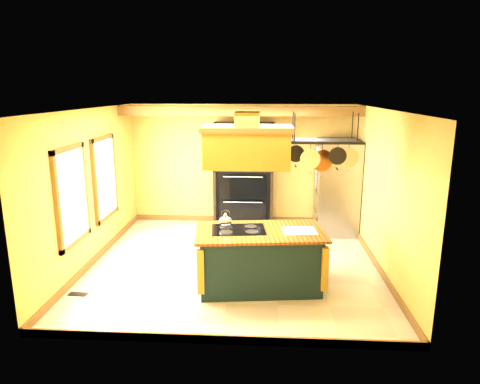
# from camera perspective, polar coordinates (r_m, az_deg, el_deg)

# --- Properties ---
(floor) EXTENTS (5.00, 5.00, 0.00)m
(floor) POSITION_cam_1_polar(r_m,az_deg,el_deg) (7.72, -0.81, -9.46)
(floor) COLOR beige
(floor) RESTS_ON ground
(ceiling) EXTENTS (5.00, 5.00, 0.00)m
(ceiling) POSITION_cam_1_polar(r_m,az_deg,el_deg) (7.11, -0.88, 11.00)
(ceiling) COLOR white
(ceiling) RESTS_ON wall_back
(wall_back) EXTENTS (5.00, 0.02, 2.70)m
(wall_back) POSITION_cam_1_polar(r_m,az_deg,el_deg) (9.74, 0.25, 3.69)
(wall_back) COLOR #E9AE55
(wall_back) RESTS_ON floor
(wall_front) EXTENTS (5.00, 0.02, 2.70)m
(wall_front) POSITION_cam_1_polar(r_m,az_deg,el_deg) (4.91, -3.02, -6.32)
(wall_front) COLOR #E9AE55
(wall_front) RESTS_ON floor
(wall_left) EXTENTS (0.02, 5.00, 2.70)m
(wall_left) POSITION_cam_1_polar(r_m,az_deg,el_deg) (7.88, -19.28, 0.57)
(wall_left) COLOR #E9AE55
(wall_left) RESTS_ON floor
(wall_right) EXTENTS (0.02, 5.00, 2.70)m
(wall_right) POSITION_cam_1_polar(r_m,az_deg,el_deg) (7.54, 18.47, 0.07)
(wall_right) COLOR #E9AE55
(wall_right) RESTS_ON floor
(ceiling_beam) EXTENTS (5.00, 0.15, 0.20)m
(ceiling_beam) POSITION_cam_1_polar(r_m,az_deg,el_deg) (8.81, -0.04, 10.77)
(ceiling_beam) COLOR olive
(ceiling_beam) RESTS_ON ceiling
(window_near) EXTENTS (0.06, 1.06, 1.56)m
(window_near) POSITION_cam_1_polar(r_m,az_deg,el_deg) (7.15, -21.47, -0.48)
(window_near) COLOR olive
(window_near) RESTS_ON wall_left
(window_far) EXTENTS (0.06, 1.06, 1.56)m
(window_far) POSITION_cam_1_polar(r_m,az_deg,el_deg) (8.40, -17.55, 1.82)
(window_far) COLOR olive
(window_far) RESTS_ON wall_left
(kitchen_island) EXTENTS (2.06, 1.29, 1.11)m
(kitchen_island) POSITION_cam_1_polar(r_m,az_deg,el_deg) (6.70, 2.62, -8.82)
(kitchen_island) COLOR black
(kitchen_island) RESTS_ON floor
(range_hood) EXTENTS (1.31, 0.74, 0.80)m
(range_hood) POSITION_cam_1_polar(r_m,az_deg,el_deg) (6.25, 0.96, 6.32)
(range_hood) COLOR #B3972C
(range_hood) RESTS_ON ceiling
(pot_rack) EXTENTS (1.04, 0.48, 0.87)m
(pot_rack) POSITION_cam_1_polar(r_m,az_deg,el_deg) (6.32, 11.08, 5.76)
(pot_rack) COLOR black
(pot_rack) RESTS_ON ceiling
(refrigerator) EXTENTS (0.85, 1.00, 1.96)m
(refrigerator) POSITION_cam_1_polar(r_m,az_deg,el_deg) (9.34, 12.75, 0.45)
(refrigerator) COLOR #92949A
(refrigerator) RESTS_ON floor
(hutch) EXTENTS (1.31, 0.59, 2.31)m
(hutch) POSITION_cam_1_polar(r_m,az_deg,el_deg) (9.58, 0.49, 0.74)
(hutch) COLOR black
(hutch) RESTS_ON floor
(floor_register) EXTENTS (0.29, 0.13, 0.01)m
(floor_register) POSITION_cam_1_polar(r_m,az_deg,el_deg) (7.07, -20.80, -12.61)
(floor_register) COLOR black
(floor_register) RESTS_ON floor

